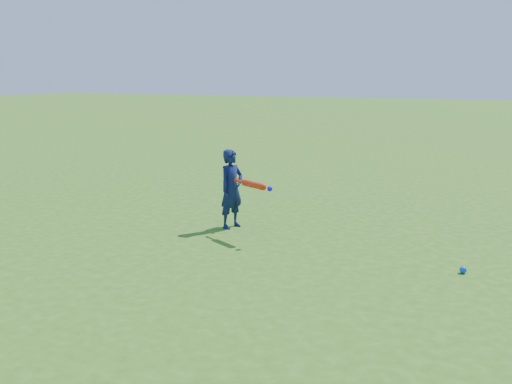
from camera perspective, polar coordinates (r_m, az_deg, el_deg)
ground at (r=7.25m, az=1.96°, el=-3.44°), size 80.00×80.00×0.00m
child at (r=7.09m, az=-2.45°, el=0.31°), size 0.34×0.42×0.99m
ground_ball_blue at (r=5.92m, az=20.00°, el=-7.33°), size 0.07×0.07×0.07m
bat_swing at (r=6.61m, az=-0.10°, el=0.70°), size 0.63×0.37×0.08m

